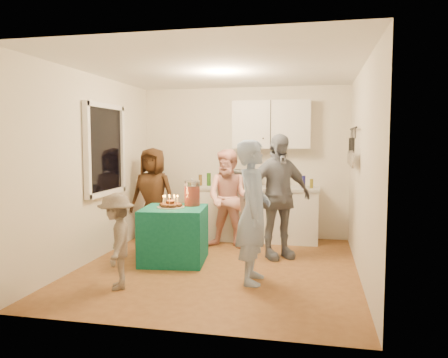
% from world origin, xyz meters
% --- Properties ---
extents(floor, '(4.00, 4.00, 0.00)m').
position_xyz_m(floor, '(0.00, 0.00, 0.00)').
color(floor, brown).
rests_on(floor, ground).
extents(ceiling, '(4.00, 4.00, 0.00)m').
position_xyz_m(ceiling, '(0.00, 0.00, 2.60)').
color(ceiling, white).
rests_on(ceiling, floor).
extents(back_wall, '(3.60, 3.60, 0.00)m').
position_xyz_m(back_wall, '(0.00, 2.00, 1.30)').
color(back_wall, silver).
rests_on(back_wall, floor).
extents(left_wall, '(4.00, 4.00, 0.00)m').
position_xyz_m(left_wall, '(-1.80, 0.00, 1.30)').
color(left_wall, silver).
rests_on(left_wall, floor).
extents(right_wall, '(4.00, 4.00, 0.00)m').
position_xyz_m(right_wall, '(1.80, 0.00, 1.30)').
color(right_wall, silver).
rests_on(right_wall, floor).
extents(window_night, '(0.04, 1.00, 1.20)m').
position_xyz_m(window_night, '(-1.77, 0.30, 1.55)').
color(window_night, black).
rests_on(window_night, left_wall).
extents(counter, '(2.20, 0.58, 0.86)m').
position_xyz_m(counter, '(0.20, 1.70, 0.43)').
color(counter, white).
rests_on(counter, floor).
extents(countertop, '(2.24, 0.62, 0.05)m').
position_xyz_m(countertop, '(0.20, 1.70, 0.89)').
color(countertop, beige).
rests_on(countertop, counter).
extents(upper_cabinet, '(1.30, 0.30, 0.80)m').
position_xyz_m(upper_cabinet, '(0.50, 1.85, 1.95)').
color(upper_cabinet, white).
rests_on(upper_cabinet, back_wall).
extents(pot_rack, '(0.12, 1.00, 0.60)m').
position_xyz_m(pot_rack, '(1.72, 0.70, 1.60)').
color(pot_rack, black).
rests_on(pot_rack, right_wall).
extents(microwave, '(0.54, 0.39, 0.28)m').
position_xyz_m(microwave, '(0.05, 1.70, 1.05)').
color(microwave, white).
rests_on(microwave, countertop).
extents(party_table, '(0.95, 0.95, 0.76)m').
position_xyz_m(party_table, '(-0.66, 0.14, 0.38)').
color(party_table, '#0E604E').
rests_on(party_table, floor).
extents(donut_cake, '(0.38, 0.38, 0.18)m').
position_xyz_m(donut_cake, '(-0.71, 0.13, 0.85)').
color(donut_cake, '#381C0C').
rests_on(donut_cake, party_table).
extents(punch_jar, '(0.22, 0.22, 0.34)m').
position_xyz_m(punch_jar, '(-0.46, 0.35, 0.93)').
color(punch_jar, '#B0240E').
rests_on(punch_jar, party_table).
extents(man_birthday, '(0.44, 0.64, 1.69)m').
position_xyz_m(man_birthday, '(0.54, -0.51, 0.85)').
color(man_birthday, '#91AAD3').
rests_on(man_birthday, floor).
extents(woman_back_left, '(0.81, 0.56, 1.56)m').
position_xyz_m(woman_back_left, '(-1.40, 1.25, 0.78)').
color(woman_back_left, '#563318').
rests_on(woman_back_left, floor).
extents(woman_back_center, '(0.82, 0.67, 1.55)m').
position_xyz_m(woman_back_center, '(-0.07, 1.09, 0.78)').
color(woman_back_center, '#FF8E85').
rests_on(woman_back_center, floor).
extents(woman_back_right, '(1.11, 0.93, 1.78)m').
position_xyz_m(woman_back_right, '(0.72, 0.64, 0.89)').
color(woman_back_right, black).
rests_on(woman_back_right, floor).
extents(child_near_left, '(0.65, 0.81, 1.09)m').
position_xyz_m(child_near_left, '(-0.95, -1.05, 0.55)').
color(child_near_left, '#62574E').
rests_on(child_near_left, floor).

